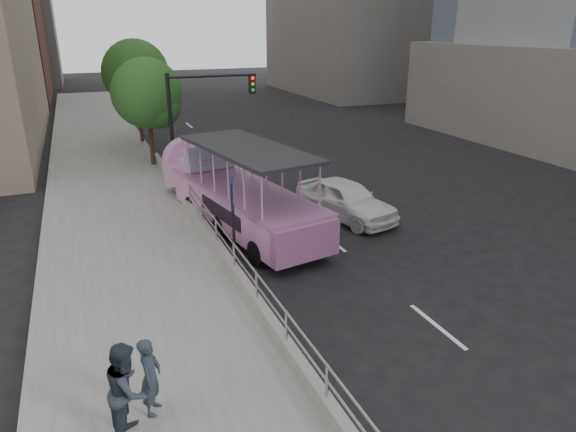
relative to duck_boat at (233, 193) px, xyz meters
name	(u,v)px	position (x,y,z in m)	size (l,w,h in m)	color
ground	(363,297)	(1.71, -6.91, -1.20)	(160.00, 160.00, 0.00)	black
sidewalk	(117,208)	(-4.04, 3.09, -1.05)	(5.50, 80.00, 0.30)	#A3A39D
kerb_wall	(235,271)	(-1.41, -4.91, -0.72)	(0.24, 30.00, 0.36)	#979792
guardrail	(234,250)	(-1.41, -4.91, -0.06)	(0.07, 22.00, 0.71)	#B4B4B9
duck_boat	(233,193)	(0.00, 0.00, 0.00)	(4.03, 9.99, 3.23)	black
car	(346,199)	(4.23, -1.12, -0.43)	(1.82, 4.52, 1.54)	white
pedestrian_near	(150,376)	(-4.41, -9.66, -0.11)	(0.57, 0.38, 1.57)	#2A333E
pedestrian_mid	(128,390)	(-4.85, -10.08, 0.03)	(0.91, 0.71, 1.86)	#2A333E
parking_sign	(233,213)	(-1.11, -3.91, 0.70)	(0.17, 0.68, 3.07)	black
traffic_signal	(196,111)	(0.01, 5.59, 2.30)	(4.20, 0.32, 5.20)	black
street_tree_near	(149,96)	(-1.59, 9.02, 2.62)	(3.52, 3.52, 5.72)	#322016
street_tree_far	(138,76)	(-1.39, 15.02, 3.11)	(3.97, 3.97, 6.45)	#322016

